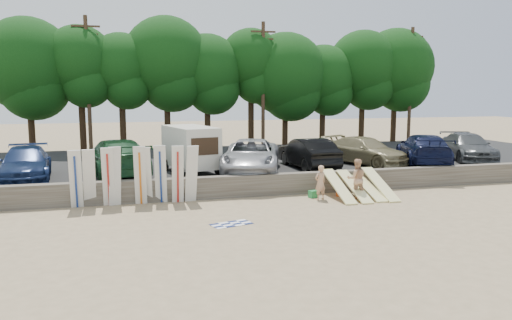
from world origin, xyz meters
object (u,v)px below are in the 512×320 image
object	(u,v)px
car_6	(468,147)
beachgoer_b	(356,179)
car_0	(26,164)
cooler	(313,194)
car_1	(117,157)
car_3	(308,153)
beachgoer_a	(320,183)
car_5	(423,149)
car_2	(251,156)
car_4	(365,151)
box_trailer	(191,147)

from	to	relation	value
car_6	beachgoer_b	size ratio (longest dim) A/B	2.97
car_0	cooler	world-z (taller)	car_0
car_1	car_3	xyz separation A→B (m)	(9.95, -0.37, -0.09)
car_6	beachgoer_a	world-z (taller)	car_6
car_5	beachgoer_b	bearing A→B (deg)	57.37
car_0	car_2	xyz separation A→B (m)	(10.77, -0.34, 0.06)
beachgoer_a	beachgoer_b	xyz separation A→B (m)	(1.67, -0.20, 0.13)
car_1	car_6	world-z (taller)	car_1
car_3	car_5	size ratio (longest dim) A/B	0.85
car_0	car_3	distance (m)	14.06
car_1	cooler	size ratio (longest dim) A/B	16.26
car_4	beachgoer_b	bearing A→B (deg)	-144.73
box_trailer	car_5	world-z (taller)	box_trailer
car_0	car_2	distance (m)	10.78
car_1	beachgoer_a	bearing A→B (deg)	139.93
car_0	car_4	world-z (taller)	car_0
car_3	car_2	bearing A→B (deg)	4.12
box_trailer	car_0	bearing A→B (deg)	167.87
car_0	car_2	size ratio (longest dim) A/B	0.89
box_trailer	car_3	distance (m)	6.33
box_trailer	car_2	world-z (taller)	box_trailer
box_trailer	car_1	world-z (taller)	box_trailer
car_3	cooler	bearing A→B (deg)	69.63
car_3	beachgoer_b	size ratio (longest dim) A/B	2.71
car_2	beachgoer_b	xyz separation A→B (m)	(3.80, -4.39, -0.62)
car_0	car_4	xyz separation A→B (m)	(17.72, 0.61, -0.01)
car_0	car_1	xyz separation A→B (m)	(4.11, 0.44, 0.12)
beachgoer_b	cooler	xyz separation A→B (m)	(-1.80, 0.70, -0.75)
beachgoer_a	car_1	bearing A→B (deg)	-46.34
car_0	beachgoer_b	bearing A→B (deg)	-23.80
box_trailer	beachgoer_a	bearing A→B (deg)	-56.76
car_0	beachgoer_b	distance (m)	15.32
car_5	beachgoer_b	distance (m)	7.99
car_0	car_5	distance (m)	21.04
car_3	beachgoer_a	xyz separation A→B (m)	(-1.16, -4.59, -0.73)
car_5	beachgoer_a	size ratio (longest dim) A/B	3.73
car_1	car_3	size ratio (longest dim) A/B	1.25
car_4	cooler	bearing A→B (deg)	-161.02
beachgoer_a	car_0	bearing A→B (deg)	-36.20
car_0	car_3	world-z (taller)	car_3
car_4	car_5	world-z (taller)	car_5
beachgoer_b	cooler	world-z (taller)	beachgoer_b
car_1	car_3	bearing A→B (deg)	167.27
car_5	cooler	xyz separation A→B (m)	(-8.27, -3.94, -1.38)
box_trailer	car_1	distance (m)	3.67
car_1	cooler	bearing A→B (deg)	142.16
beachgoer_a	car_5	bearing A→B (deg)	-168.22
car_5	cooler	world-z (taller)	car_5
car_0	beachgoer_b	xyz separation A→B (m)	(14.57, -4.72, -0.56)
car_0	cooler	distance (m)	13.45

